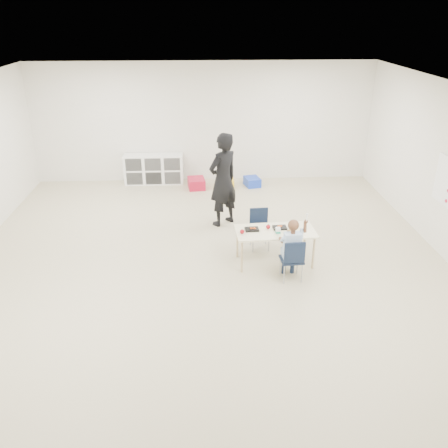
{
  "coord_description": "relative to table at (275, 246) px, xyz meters",
  "views": [
    {
      "loc": [
        -0.08,
        -6.68,
        3.86
      ],
      "look_at": [
        0.26,
        -0.09,
        0.85
      ],
      "focal_mm": 38.0,
      "sensor_mm": 36.0,
      "label": 1
    }
  ],
  "objects": [
    {
      "name": "chair_near",
      "position": [
        0.18,
        -0.53,
        0.05
      ],
      "size": [
        0.36,
        0.34,
        0.7
      ],
      "primitive_type": null,
      "rotation": [
        0.0,
        0.0,
        0.06
      ],
      "color": "#111C33",
      "rests_on": "ground"
    },
    {
      "name": "bin_red",
      "position": [
        -1.29,
        3.66,
        -0.18
      ],
      "size": [
        0.43,
        0.52,
        0.24
      ],
      "primitive_type": "cube",
      "rotation": [
        0.0,
        0.0,
        0.12
      ],
      "color": "#B5122F",
      "rests_on": "ground"
    },
    {
      "name": "milk_carton",
      "position": [
        0.02,
        -0.11,
        0.34
      ],
      "size": [
        0.07,
        0.07,
        0.1
      ],
      "primitive_type": "cube",
      "rotation": [
        0.0,
        0.0,
        0.06
      ],
      "color": "white",
      "rests_on": "table"
    },
    {
      "name": "cubby_shelf",
      "position": [
        -2.31,
        4.09,
        0.05
      ],
      "size": [
        1.4,
        0.4,
        0.7
      ],
      "primitive_type": "cube",
      "color": "white",
      "rests_on": "ground"
    },
    {
      "name": "lunch_tray_near",
      "position": [
        0.08,
        0.08,
        0.3
      ],
      "size": [
        0.23,
        0.17,
        0.03
      ],
      "primitive_type": "cube",
      "rotation": [
        0.0,
        0.0,
        0.06
      ],
      "color": "black",
      "rests_on": "table"
    },
    {
      "name": "rules_poster",
      "position": [
        2.87,
        0.41,
        0.95
      ],
      "size": [
        0.02,
        0.6,
        0.8
      ],
      "primitive_type": "cube",
      "color": "white",
      "rests_on": "room"
    },
    {
      "name": "bin_yellow",
      "position": [
        -0.59,
        3.69,
        -0.19
      ],
      "size": [
        0.35,
        0.45,
        0.22
      ],
      "primitive_type": "cube",
      "rotation": [
        0.0,
        0.0,
        -0.01
      ],
      "color": "yellow",
      "rests_on": "ground"
    },
    {
      "name": "room",
      "position": [
        -1.11,
        -0.19,
        1.1
      ],
      "size": [
        9.0,
        9.02,
        2.8
      ],
      "color": "#C2B695",
      "rests_on": "ground"
    },
    {
      "name": "apple_near",
      "position": [
        -0.11,
        0.08,
        0.33
      ],
      "size": [
        0.07,
        0.07,
        0.07
      ],
      "primitive_type": "sphere",
      "color": "maroon",
      "rests_on": "table"
    },
    {
      "name": "bread_roll",
      "position": [
        0.25,
        -0.07,
        0.32
      ],
      "size": [
        0.09,
        0.09,
        0.07
      ],
      "primitive_type": "ellipsoid",
      "color": "tan",
      "rests_on": "table"
    },
    {
      "name": "lunch_tray_far",
      "position": [
        -0.38,
        0.03,
        0.3
      ],
      "size": [
        0.23,
        0.17,
        0.03
      ],
      "primitive_type": "cube",
      "rotation": [
        0.0,
        0.0,
        0.06
      ],
      "color": "black",
      "rests_on": "table"
    },
    {
      "name": "apple_far",
      "position": [
        -0.55,
        -0.09,
        0.33
      ],
      "size": [
        0.07,
        0.07,
        0.07
      ],
      "primitive_type": "sphere",
      "color": "maroon",
      "rests_on": "table"
    },
    {
      "name": "adult",
      "position": [
        -0.77,
        1.62,
        0.61
      ],
      "size": [
        0.78,
        0.75,
        1.81
      ],
      "primitive_type": "imported",
      "rotation": [
        0.0,
        0.0,
        3.84
      ],
      "color": "black",
      "rests_on": "ground"
    },
    {
      "name": "child",
      "position": [
        0.18,
        -0.53,
        0.26
      ],
      "size": [
        0.5,
        0.5,
        1.11
      ],
      "primitive_type": null,
      "rotation": [
        0.0,
        0.0,
        0.06
      ],
      "color": "#BCD7FF",
      "rests_on": "chair_near"
    },
    {
      "name": "chair_far",
      "position": [
        -0.18,
        0.53,
        0.05
      ],
      "size": [
        0.36,
        0.34,
        0.7
      ],
      "primitive_type": null,
      "rotation": [
        0.0,
        0.0,
        0.06
      ],
      "color": "#111C33",
      "rests_on": "ground"
    },
    {
      "name": "table",
      "position": [
        0.0,
        0.0,
        0.0
      ],
      "size": [
        1.32,
        0.71,
        0.59
      ],
      "rotation": [
        0.0,
        0.0,
        0.06
      ],
      "color": "#FCF3CA",
      "rests_on": "ground"
    },
    {
      "name": "bin_blue",
      "position": [
        0.03,
        3.76,
        -0.2
      ],
      "size": [
        0.41,
        0.48,
        0.2
      ],
      "primitive_type": "cube",
      "rotation": [
        0.0,
        0.0,
        0.23
      ],
      "color": "#1A3CC3",
      "rests_on": "ground"
    }
  ]
}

